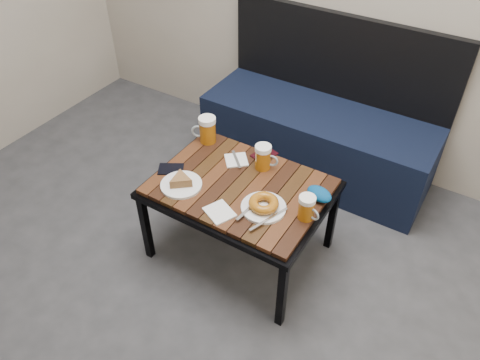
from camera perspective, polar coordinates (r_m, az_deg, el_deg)
The scene contains 12 objects.
bench at distance 2.95m, azimuth 9.58°, elevation 5.61°, with size 1.40×0.50×0.95m.
cafe_table at distance 2.26m, azimuth 0.00°, elevation -1.39°, with size 0.84×0.62×0.47m.
beer_mug_left at distance 2.47m, azimuth -4.05°, elevation 6.15°, with size 0.14×0.12×0.15m.
beer_mug_centre at distance 2.29m, azimuth 2.87°, elevation 2.81°, with size 0.12×0.09×0.13m.
beer_mug_right at distance 2.05m, azimuth 8.15°, elevation -3.37°, with size 0.11×0.09×0.12m.
plate_pie at distance 2.22m, azimuth -7.20°, elevation -0.29°, with size 0.20×0.20×0.06m.
plate_bagel at distance 2.09m, azimuth 2.89°, elevation -3.07°, with size 0.20×0.26×0.06m.
napkin_left at distance 2.37m, azimuth -0.45°, elevation 2.46°, with size 0.15×0.15×0.01m.
napkin_right at distance 2.09m, azimuth -2.52°, elevation -3.93°, with size 0.16×0.15×0.01m.
passport_navy at distance 2.34m, azimuth -8.43°, elevation 1.34°, with size 0.09×0.12×0.01m, color black.
passport_burgundy at distance 2.41m, azimuth 2.99°, elevation 3.10°, with size 0.09×0.12×0.01m, color black.
knit_pouch at distance 2.17m, azimuth 9.64°, elevation -1.69°, with size 0.13×0.08×0.06m, color navy.
Camera 1 is at (0.76, -0.52, 1.94)m, focal length 35.00 mm.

